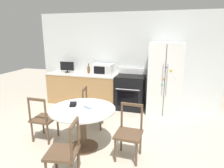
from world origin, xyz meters
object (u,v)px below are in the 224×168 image
dining_chair_right (129,133)px  refrigerator (165,78)px  countertop_tv (67,67)px  counter_bottle (89,70)px  oven_range (130,92)px  dining_chair_left (44,119)px  dining_chair_near (64,152)px  dining_chair_far (92,108)px  wallet (73,105)px  candle_glass (78,109)px  microwave (103,69)px

dining_chair_right → refrigerator: bearing=-99.9°
countertop_tv → counter_bottle: countertop_tv is taller
oven_range → dining_chair_left: bearing=-120.5°
counter_bottle → dining_chair_near: size_ratio=0.32×
refrigerator → dining_chair_far: size_ratio=2.02×
dining_chair_left → dining_chair_far: bearing=49.2°
dining_chair_right → wallet: bearing=-4.0°
dining_chair_left → candle_glass: dining_chair_left is taller
refrigerator → countertop_tv: refrigerator is taller
candle_glass → wallet: candle_glass is taller
refrigerator → counter_bottle: (-2.16, 0.14, 0.10)m
oven_range → dining_chair_left: 2.50m
refrigerator → candle_glass: (-1.34, -2.31, -0.11)m
dining_chair_far → countertop_tv: bearing=-147.9°
dining_chair_far → dining_chair_right: bearing=37.1°
microwave → dining_chair_near: 3.21m
candle_glass → wallet: 0.30m
countertop_tv → wallet: countertop_tv is taller
counter_bottle → dining_chair_right: size_ratio=0.32×
dining_chair_near → countertop_tv: bearing=16.6°
dining_chair_right → dining_chair_far: same height
dining_chair_right → oven_range: bearing=-76.9°
dining_chair_left → candle_glass: bearing=-13.2°
countertop_tv → candle_glass: (1.49, -2.43, -0.27)m
counter_bottle → dining_chair_right: 2.94m
oven_range → microwave: 0.99m
counter_bottle → dining_chair_far: (0.67, -1.46, -0.57)m
dining_chair_near → candle_glass: bearing=-2.0°
oven_range → microwave: size_ratio=1.98×
oven_range → dining_chair_left: (-1.27, -2.15, -0.03)m
dining_chair_far → microwave: bearing=177.8°
countertop_tv → wallet: (1.29, -2.21, -0.29)m
refrigerator → dining_chair_left: size_ratio=2.02×
dining_chair_right → candle_glass: bearing=9.2°
dining_chair_far → refrigerator: bearing=120.6°
refrigerator → dining_chair_near: refrigerator is taller
dining_chair_near → dining_chair_right: size_ratio=1.00×
microwave → dining_chair_left: (-0.47, -2.23, -0.61)m
dining_chair_left → wallet: dining_chair_left is taller
candle_glass → wallet: (-0.20, 0.22, -0.01)m
microwave → countertop_tv: size_ratio=1.29×
countertop_tv → dining_chair_far: (1.35, -1.44, -0.64)m
countertop_tv → dining_chair_near: 3.55m
dining_chair_right → dining_chair_left: size_ratio=1.00×
countertop_tv → dining_chair_left: countertop_tv is taller
countertop_tv → candle_glass: bearing=-58.4°
counter_bottle → countertop_tv: bearing=-177.8°
oven_range → counter_bottle: counter_bottle is taller
dining_chair_far → counter_bottle: bearing=-166.3°
refrigerator → counter_bottle: bearing=176.2°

